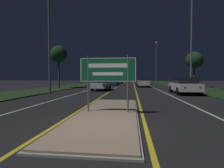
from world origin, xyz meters
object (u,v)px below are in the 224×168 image
Objects in this scene: car_receding_0 at (184,85)px; car_approaching_0 at (102,84)px; streetlight_left_near at (49,28)px; car_approaching_2 at (118,81)px; car_receding_1 at (143,82)px; car_approaching_1 at (114,81)px; streetlight_right_near at (192,26)px; highway_sign at (108,72)px; warning_sign at (192,78)px; streetlight_right_far at (156,59)px; car_receding_2 at (141,81)px.

car_receding_0 is 9.18m from car_approaching_0.
car_approaching_2 is at bearing 81.79° from streetlight_left_near.
car_approaching_1 is (-5.36, 5.90, 0.00)m from car_receding_1.
highway_sign is at bearing -121.87° from streetlight_right_near.
highway_sign is at bearing -84.41° from car_approaching_1.
car_approaching_1 is at bearing 90.14° from car_approaching_0.
car_receding_1 is at bearing -179.00° from warning_sign.
car_receding_1 is at bearing 82.71° from highway_sign.
car_approaching_1 is 14.09m from warning_sign.
car_receding_1 is (-3.04, 11.63, -0.02)m from car_receding_0.
warning_sign reaches higher than highway_sign.
streetlight_right_near reaches higher than car_receding_1.
car_approaching_1 is 8.94m from car_approaching_2.
highway_sign is 13.64m from car_approaching_0.
streetlight_right_far is at bearing 105.44° from warning_sign.
streetlight_right_far reaches higher than car_approaching_1.
car_approaching_1 is (3.80, 19.06, -5.19)m from streetlight_left_near.
car_approaching_0 is at bearing 101.11° from highway_sign.
car_receding_0 is (12.20, 1.52, -5.17)m from streetlight_left_near.
warning_sign is at bearing 71.68° from streetlight_right_near.
car_approaching_2 is (-5.12, 14.84, -0.05)m from car_receding_1.
car_receding_0 is 12.59m from warning_sign.
streetlight_left_near is 24.00m from car_receding_2.
streetlight_left_near is 2.17× the size of car_approaching_1.
highway_sign reaches higher than car_receding_0.
car_approaching_2 is 19.38m from warning_sign.
car_approaching_1 is (-2.65, 27.09, -0.95)m from highway_sign.
car_approaching_1 is (-0.03, 13.75, 0.04)m from car_approaching_0.
car_approaching_1 is 1.97× the size of warning_sign.
highway_sign reaches higher than car_approaching_0.
car_receding_1 is (-3.98, 10.43, -5.73)m from streetlight_right_near.
car_receding_0 reaches higher than car_approaching_1.
car_receding_0 is at bearing -81.78° from car_receding_2.
streetlight_right_near is 2.38× the size of car_approaching_1.
car_receding_0 is 19.44m from car_approaching_1.
streetlight_left_near is at bearing -124.86° from car_receding_1.
car_approaching_1 reaches higher than car_approaching_0.
warning_sign reaches higher than car_receding_2.
car_receding_0 is 1.01× the size of car_receding_1.
streetlight_left_near reaches higher than car_approaching_1.
streetlight_right_near reaches higher than car_approaching_1.
streetlight_right_far is at bearing 66.69° from car_approaching_0.
warning_sign reaches higher than car_approaching_2.
car_approaching_2 is at bearing 129.08° from car_receding_2.
streetlight_right_near reaches higher than car_approaching_2.
warning_sign is (12.60, -14.71, 0.75)m from car_approaching_2.
streetlight_left_near reaches higher than highway_sign.
streetlight_left_near reaches higher than streetlight_right_far.
streetlight_left_near reaches higher than car_receding_2.
warning_sign reaches higher than car_receding_0.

